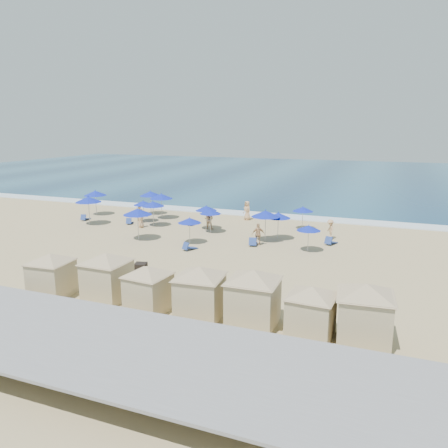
{
  "coord_description": "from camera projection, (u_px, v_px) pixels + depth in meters",
  "views": [
    {
      "loc": [
        13.61,
        -27.16,
        8.95
      ],
      "look_at": [
        1.76,
        3.0,
        1.71
      ],
      "focal_mm": 35.0,
      "sensor_mm": 36.0,
      "label": 1
    }
  ],
  "objects": [
    {
      "name": "ground",
      "position": [
        186.0,
        254.0,
        31.48
      ],
      "size": [
        160.0,
        160.0,
        0.0
      ],
      "primitive_type": "plane",
      "color": "tan",
      "rests_on": "ground"
    },
    {
      "name": "ocean",
      "position": [
        317.0,
        176.0,
        81.43
      ],
      "size": [
        160.0,
        80.0,
        0.06
      ],
      "primitive_type": "cube",
      "color": "navy",
      "rests_on": "ground"
    },
    {
      "name": "surf_line",
      "position": [
        252.0,
        214.0,
        45.55
      ],
      "size": [
        160.0,
        2.5,
        0.08
      ],
      "primitive_type": "cube",
      "color": "white",
      "rests_on": "ground"
    },
    {
      "name": "seawall",
      "position": [
        49.0,
        321.0,
        19.08
      ],
      "size": [
        160.0,
        6.1,
        1.22
      ],
      "color": "gray",
      "rests_on": "ground"
    },
    {
      "name": "trash_bin",
      "position": [
        141.0,
        269.0,
        26.99
      ],
      "size": [
        0.88,
        0.88,
        0.72
      ],
      "primitive_type": "cube",
      "rotation": [
        0.0,
        0.0,
        0.28
      ],
      "color": "black",
      "rests_on": "ground"
    },
    {
      "name": "cabana_0",
      "position": [
        51.0,
        269.0,
        23.32
      ],
      "size": [
        4.17,
        4.17,
        2.63
      ],
      "color": "#C8B489",
      "rests_on": "ground"
    },
    {
      "name": "cabana_1",
      "position": [
        107.0,
        270.0,
        22.83
      ],
      "size": [
        4.49,
        4.49,
        2.81
      ],
      "color": "#C8B489",
      "rests_on": "ground"
    },
    {
      "name": "cabana_2",
      "position": [
        148.0,
        283.0,
        21.41
      ],
      "size": [
        4.05,
        4.05,
        2.55
      ],
      "color": "#C8B489",
      "rests_on": "ground"
    },
    {
      "name": "cabana_3",
      "position": [
        200.0,
        286.0,
        20.62
      ],
      "size": [
        4.46,
        4.46,
        2.81
      ],
      "color": "#C8B489",
      "rests_on": "ground"
    },
    {
      "name": "cabana_4",
      "position": [
        253.0,
        290.0,
        19.84
      ],
      "size": [
        4.68,
        4.68,
        2.94
      ],
      "color": "#C8B489",
      "rests_on": "ground"
    },
    {
      "name": "cabana_5",
      "position": [
        311.0,
        305.0,
        18.71
      ],
      "size": [
        4.08,
        4.08,
        2.57
      ],
      "color": "#C8B489",
      "rests_on": "ground"
    },
    {
      "name": "cabana_6",
      "position": [
        365.0,
        306.0,
        18.14
      ],
      "size": [
        4.63,
        4.63,
        2.92
      ],
      "color": "#C8B489",
      "rests_on": "ground"
    },
    {
      "name": "umbrella_0",
      "position": [
        95.0,
        193.0,
        44.79
      ],
      "size": [
        2.31,
        2.31,
        2.63
      ],
      "color": "#A5A8AD",
      "rests_on": "ground"
    },
    {
      "name": "umbrella_1",
      "position": [
        88.0,
        199.0,
        40.31
      ],
      "size": [
        2.41,
        2.41,
        2.74
      ],
      "color": "#A5A8AD",
      "rests_on": "ground"
    },
    {
      "name": "umbrella_2",
      "position": [
        143.0,
        203.0,
        41.64
      ],
      "size": [
        1.85,
        1.85,
        2.11
      ],
      "color": "#A5A8AD",
      "rests_on": "ground"
    },
    {
      "name": "umbrella_3",
      "position": [
        137.0,
        212.0,
        34.83
      ],
      "size": [
        2.35,
        2.35,
        2.67
      ],
      "color": "#A5A8AD",
      "rests_on": "ground"
    },
    {
      "name": "umbrella_4",
      "position": [
        161.0,
        196.0,
        42.98
      ],
      "size": [
        2.28,
        2.28,
        2.59
      ],
      "color": "#A5A8AD",
      "rests_on": "ground"
    },
    {
      "name": "umbrella_5",
      "position": [
        206.0,
        208.0,
        38.55
      ],
      "size": [
        1.93,
        1.93,
        2.2
      ],
      "color": "#A5A8AD",
      "rests_on": "ground"
    },
    {
      "name": "umbrella_6",
      "position": [
        190.0,
        220.0,
        33.85
      ],
      "size": [
        1.87,
        1.87,
        2.13
      ],
      "color": "#A5A8AD",
      "rests_on": "ground"
    },
    {
      "name": "umbrella_7",
      "position": [
        210.0,
        211.0,
        37.33
      ],
      "size": [
        1.88,
        1.88,
        2.14
      ],
      "color": "#A5A8AD",
      "rests_on": "ground"
    },
    {
      "name": "umbrella_8",
      "position": [
        266.0,
        214.0,
        34.3
      ],
      "size": [
        2.29,
        2.29,
        2.61
      ],
      "color": "#A5A8AD",
      "rests_on": "ground"
    },
    {
      "name": "umbrella_9",
      "position": [
        303.0,
        209.0,
        38.51
      ],
      "size": [
        1.86,
        1.86,
        2.12
      ],
      "color": "#A5A8AD",
      "rests_on": "ground"
    },
    {
      "name": "umbrella_10",
      "position": [
        278.0,
        215.0,
        34.98
      ],
      "size": [
        2.03,
        2.03,
        2.31
      ],
      "color": "#A5A8AD",
      "rests_on": "ground"
    },
    {
      "name": "umbrella_11",
      "position": [
        309.0,
        228.0,
        31.66
      ],
      "size": [
        1.79,
        1.79,
        2.04
      ],
      "color": "#A5A8AD",
      "rests_on": "ground"
    },
    {
      "name": "umbrella_12",
      "position": [
        150.0,
        194.0,
        45.13
      ],
      "size": [
        2.21,
        2.21,
        2.52
      ],
      "color": "#A5A8AD",
      "rests_on": "ground"
    },
    {
      "name": "umbrella_13",
      "position": [
        153.0,
        204.0,
        39.74
      ],
      "size": [
        2.11,
        2.11,
        2.4
      ],
      "color": "#A5A8AD",
      "rests_on": "ground"
    },
    {
      "name": "beach_chair_0",
      "position": [
        85.0,
        218.0,
        42.64
      ],
      "size": [
        0.71,
        1.24,
        0.64
      ],
      "color": "#26408E",
      "rests_on": "ground"
    },
    {
      "name": "beach_chair_1",
      "position": [
        130.0,
        222.0,
        41.02
      ],
      "size": [
        0.85,
        1.23,
        0.62
      ],
      "color": "#26408E",
      "rests_on": "ground"
    },
    {
      "name": "beach_chair_2",
      "position": [
        191.0,
        223.0,
        40.55
      ],
      "size": [
        0.68,
        1.24,
        0.65
      ],
      "color": "#26408E",
      "rests_on": "ground"
    },
    {
      "name": "beach_chair_3",
      "position": [
        189.0,
        247.0,
        32.34
      ],
      "size": [
        0.94,
        1.31,
        0.66
      ],
      "color": "#26408E",
      "rests_on": "ground"
    },
    {
      "name": "beach_chair_4",
      "position": [
        253.0,
        242.0,
        33.58
      ],
      "size": [
        0.84,
        1.38,
        0.71
      ],
      "color": "#26408E",
      "rests_on": "ground"
    },
    {
      "name": "beach_chair_5",
      "position": [
        330.0,
        241.0,
        33.86
      ],
      "size": [
        0.95,
        1.38,
        0.7
      ],
      "color": "#26408E",
      "rests_on": "ground"
    },
    {
      "name": "beachgoer_0",
      "position": [
        140.0,
        214.0,
        41.29
      ],
      "size": [
        0.72,
        0.7,
        1.67
      ],
      "primitive_type": "imported",
      "rotation": [
        0.0,
        0.0,
        0.71
      ],
      "color": "tan",
      "rests_on": "ground"
    },
    {
      "name": "beachgoer_1",
      "position": [
        209.0,
        219.0,
        38.89
      ],
      "size": [
        0.93,
        0.76,
        1.76
      ],
      "primitive_type": "imported",
      "rotation": [
        0.0,
        0.0,
        3.26
      ],
      "color": "tan",
      "rests_on": "ground"
    },
    {
      "name": "beachgoer_2",
      "position": [
        258.0,
        234.0,
        33.56
      ],
      "size": [
        1.09,
        0.83,
        1.72
      ],
      "primitive_type": "imported",
      "rotation": [
        0.0,
        0.0,
        3.61
      ],
      "color": "tan",
      "rests_on": "ground"
    },
    {
      "name": "beachgoer_3",
      "position": [
        330.0,
        229.0,
        35.46
      ],
      "size": [
        0.98,
        1.2,
        1.62
      ],
      "primitive_type": "imported",
      "rotation": [
        0.0,
        0.0,
        5.14
      ],
      "color": "tan",
      "rests_on": "ground"
    },
    {
      "name": "beachgoer_4",
      "position": [
        247.0,
        210.0,
        42.67
      ],
      "size": [
        1.1,
        1.01,
        1.88
      ],
      "primitive_type": "imported",
      "rotation": [
        0.0,
        0.0,
        5.7
      ],
      "color": "tan",
      "rests_on": "ground"
    },
    {
      "name": "beachgoer_5",
      "position": [
        141.0,
        219.0,
        39.47
      ],
      "size": [
        0.73,
        0.9,
        1.59
      ],
      "primitive_type": "imported",
      "rotation": [
        0.0,
        0.0,
        5.04
      ],
      "color": "tan",
      "rests_on": "ground"
    }
  ]
}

